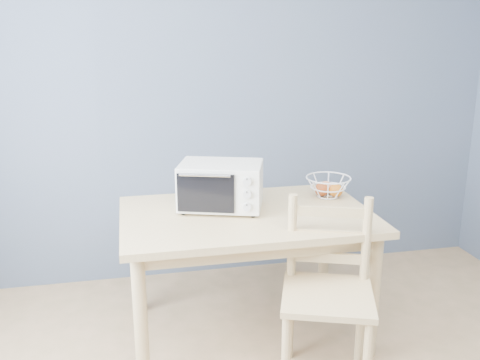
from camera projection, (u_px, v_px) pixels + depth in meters
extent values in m
cube|color=slate|center=(220.00, 96.00, 3.68)|extent=(4.00, 0.01, 2.60)
cube|color=#E0C786|center=(247.00, 216.00, 3.01)|extent=(1.40, 0.90, 0.04)
cylinder|color=#E0C786|center=(141.00, 321.00, 2.64)|extent=(0.07, 0.07, 0.71)
cylinder|color=#E0C786|center=(373.00, 296.00, 2.89)|extent=(0.07, 0.07, 0.71)
cylinder|color=#E0C786|center=(137.00, 260.00, 3.33)|extent=(0.07, 0.07, 0.71)
cylinder|color=#E0C786|center=(324.00, 244.00, 3.58)|extent=(0.07, 0.07, 0.71)
cube|color=silver|center=(221.00, 185.00, 3.03)|extent=(0.53, 0.43, 0.26)
cube|color=black|center=(210.00, 185.00, 3.04)|extent=(0.36, 0.35, 0.20)
cube|color=black|center=(206.00, 193.00, 2.88)|extent=(0.30, 0.11, 0.21)
cylinder|color=silver|center=(205.00, 176.00, 2.84)|extent=(0.27, 0.10, 0.01)
cube|color=silver|center=(247.00, 194.00, 2.87)|extent=(0.12, 0.05, 0.24)
cylinder|color=black|center=(184.00, 213.00, 2.97)|extent=(0.02, 0.02, 0.02)
cylinder|color=black|center=(253.00, 216.00, 2.94)|extent=(0.02, 0.02, 0.02)
cylinder|color=black|center=(192.00, 200.00, 3.20)|extent=(0.02, 0.02, 0.02)
cylinder|color=black|center=(256.00, 202.00, 3.16)|extent=(0.02, 0.02, 0.02)
cylinder|color=silver|center=(247.00, 182.00, 2.84)|extent=(0.05, 0.03, 0.05)
cylinder|color=silver|center=(247.00, 194.00, 2.86)|extent=(0.05, 0.03, 0.05)
cylinder|color=silver|center=(247.00, 207.00, 2.88)|extent=(0.05, 0.03, 0.05)
torus|color=white|center=(329.00, 178.00, 3.24)|extent=(0.36, 0.36, 0.01)
torus|color=white|center=(328.00, 187.00, 3.26)|extent=(0.28, 0.28, 0.01)
torus|color=white|center=(328.00, 196.00, 3.28)|extent=(0.17, 0.17, 0.01)
sphere|color=#AB2916|center=(322.00, 189.00, 3.27)|extent=(0.09, 0.09, 0.09)
sphere|color=#C76817|center=(336.00, 190.00, 3.25)|extent=(0.08, 0.08, 0.08)
sphere|color=#D87F54|center=(326.00, 188.00, 3.32)|extent=(0.08, 0.08, 0.08)
cube|color=#E0C786|center=(328.00, 296.00, 2.62)|extent=(0.56, 0.56, 0.03)
cylinder|color=#E0C786|center=(286.00, 360.00, 2.53)|extent=(0.05, 0.05, 0.47)
cylinder|color=#E0C786|center=(290.00, 319.00, 2.89)|extent=(0.05, 0.05, 0.47)
cylinder|color=#E0C786|center=(360.00, 324.00, 2.84)|extent=(0.05, 0.05, 0.47)
cylinder|color=#E0C786|center=(292.00, 238.00, 2.76)|extent=(0.05, 0.05, 0.47)
cylinder|color=#E0C786|center=(366.00, 242.00, 2.71)|extent=(0.05, 0.05, 0.47)
cube|color=#E0C786|center=(328.00, 258.00, 2.76)|extent=(0.36, 0.15, 0.05)
cube|color=#E0C786|center=(329.00, 235.00, 2.73)|extent=(0.36, 0.15, 0.05)
cube|color=#E0C786|center=(330.00, 212.00, 2.69)|extent=(0.36, 0.15, 0.05)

